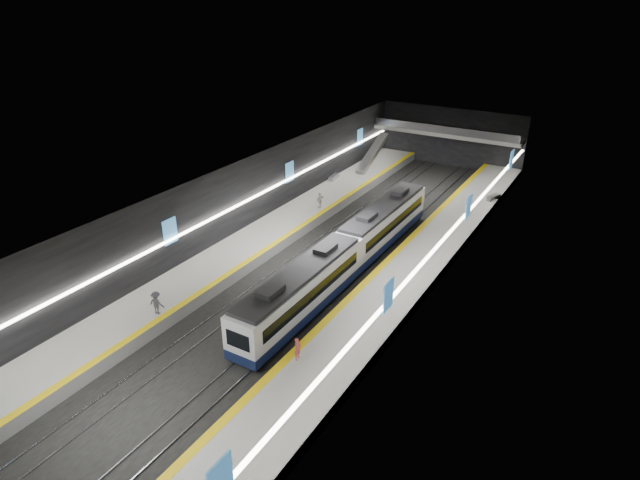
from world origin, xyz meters
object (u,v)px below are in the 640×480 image
Objects in this scene: passenger_right_a at (298,349)px; passenger_left_a at (320,200)px; bench_left_far at (334,177)px; train at (347,252)px; escalator at (373,153)px; bench_right_far at (493,197)px; passenger_left_b at (157,303)px.

passenger_right_a is 0.91× the size of passenger_left_a.
passenger_left_a is at bearing -76.31° from bench_left_far.
escalator reaches higher than train.
bench_left_far is 35.62m from passenger_right_a.
escalator is 4.54× the size of passenger_left_a.
passenger_left_a is (-15.64, -12.18, 0.63)m from bench_right_far.
train is 3.76× the size of escalator.
bench_left_far is at bearing -151.47° from bench_right_far.
train is 18.74× the size of passenger_right_a.
train is 13.17m from passenger_left_a.
bench_right_far is 35.47m from passenger_right_a.
bench_right_far is at bearing -12.20° from escalator.
bench_right_far is (19.00, 3.17, -0.00)m from bench_left_far.
escalator is at bearing 66.99° from bench_left_far.
bench_right_far is 1.16× the size of passenger_left_a.
escalator is at bearing -96.84° from passenger_left_b.
train is 27.66m from escalator.
bench_right_far is at bearing 2.74° from bench_left_far.
escalator reaches higher than bench_right_far.
bench_right_far is at bearing -122.24° from passenger_left_b.
train is 14.73× the size of bench_right_far.
passenger_right_a is at bearing -75.52° from train.
passenger_right_a is at bearing -76.76° from bench_right_far.
train is 14.60× the size of bench_left_far.
passenger_right_a is 11.87m from passenger_left_b.
bench_right_far is at bearing 72.43° from train.
bench_right_far is at bearing 139.94° from passenger_left_a.
passenger_left_b reaches higher than passenger_left_a.
passenger_left_a is at bearing 131.06° from train.
passenger_left_b is at bearing -90.55° from bench_left_far.
bench_left_far is 19.26m from bench_right_far.
passenger_left_a is 23.94m from passenger_left_b.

